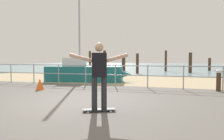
{
  "coord_description": "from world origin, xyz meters",
  "views": [
    {
      "loc": [
        2.93,
        -5.64,
        1.33
      ],
      "look_at": [
        0.57,
        2.0,
        0.9
      ],
      "focal_mm": 32.83,
      "sensor_mm": 36.0,
      "label": 1
    }
  ],
  "objects_px": {
    "seagull": "(219,71)",
    "traffic_cone": "(40,84)",
    "skateboard": "(99,110)",
    "skateboarder": "(99,72)",
    "bollard_short": "(219,82)",
    "sailboat": "(87,73)"
  },
  "relations": [
    {
      "from": "sailboat",
      "to": "seagull",
      "type": "relative_size",
      "value": 13.6
    },
    {
      "from": "skateboard",
      "to": "skateboarder",
      "type": "xyz_separation_m",
      "value": [
        -0.0,
        0.0,
        0.95
      ]
    },
    {
      "from": "skateboard",
      "to": "traffic_cone",
      "type": "distance_m",
      "value": 4.57
    },
    {
      "from": "skateboard",
      "to": "seagull",
      "type": "relative_size",
      "value": 2.01
    },
    {
      "from": "traffic_cone",
      "to": "skateboard",
      "type": "bearing_deg",
      "value": -35.64
    },
    {
      "from": "seagull",
      "to": "traffic_cone",
      "type": "bearing_deg",
      "value": -166.07
    },
    {
      "from": "skateboard",
      "to": "skateboarder",
      "type": "height_order",
      "value": "skateboarder"
    },
    {
      "from": "skateboarder",
      "to": "traffic_cone",
      "type": "bearing_deg",
      "value": 144.36
    },
    {
      "from": "bollard_short",
      "to": "traffic_cone",
      "type": "distance_m",
      "value": 7.42
    },
    {
      "from": "skateboard",
      "to": "traffic_cone",
      "type": "xyz_separation_m",
      "value": [
        -3.71,
        2.66,
        0.18
      ]
    },
    {
      "from": "sailboat",
      "to": "bollard_short",
      "type": "bearing_deg",
      "value": -15.74
    },
    {
      "from": "skateboard",
      "to": "bollard_short",
      "type": "bearing_deg",
      "value": 51.82
    },
    {
      "from": "sailboat",
      "to": "skateboard",
      "type": "bearing_deg",
      "value": -63.55
    },
    {
      "from": "traffic_cone",
      "to": "bollard_short",
      "type": "bearing_deg",
      "value": 13.83
    },
    {
      "from": "bollard_short",
      "to": "skateboard",
      "type": "bearing_deg",
      "value": -128.18
    },
    {
      "from": "skateboard",
      "to": "bollard_short",
      "type": "relative_size",
      "value": 1.07
    },
    {
      "from": "sailboat",
      "to": "bollard_short",
      "type": "relative_size",
      "value": 7.24
    },
    {
      "from": "sailboat",
      "to": "skateboarder",
      "type": "distance_m",
      "value": 7.06
    },
    {
      "from": "sailboat",
      "to": "bollard_short",
      "type": "distance_m",
      "value": 6.88
    },
    {
      "from": "sailboat",
      "to": "seagull",
      "type": "distance_m",
      "value": 6.87
    },
    {
      "from": "skateboard",
      "to": "bollard_short",
      "type": "distance_m",
      "value": 5.65
    },
    {
      "from": "skateboard",
      "to": "bollard_short",
      "type": "xyz_separation_m",
      "value": [
        3.49,
        4.44,
        0.31
      ]
    }
  ]
}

